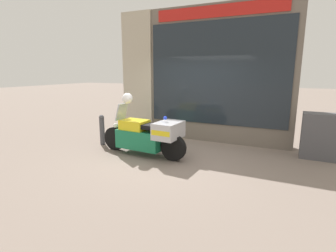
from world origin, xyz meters
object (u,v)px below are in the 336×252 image
object	(u,v)px
paramedic_motorcycle	(147,135)
utility_cabinet	(320,136)
street_bollard	(102,129)
white_helmet	(127,98)

from	to	relation	value
paramedic_motorcycle	utility_cabinet	xyz separation A→B (m)	(3.80, 1.62, 0.02)
street_bollard	paramedic_motorcycle	bearing A→B (deg)	-10.72
white_helmet	street_bollard	size ratio (longest dim) A/B	0.31
utility_cabinet	white_helmet	world-z (taller)	white_helmet
paramedic_motorcycle	white_helmet	bearing A→B (deg)	-0.00
paramedic_motorcycle	white_helmet	size ratio (longest dim) A/B	9.02
white_helmet	utility_cabinet	bearing A→B (deg)	19.89
utility_cabinet	street_bollard	xyz separation A→B (m)	(-5.47, -1.30, -0.10)
paramedic_motorcycle	street_bollard	bearing A→B (deg)	-7.29
white_helmet	street_bollard	distance (m)	1.47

